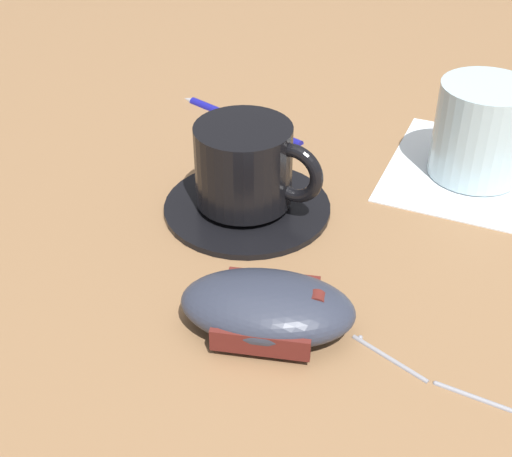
{
  "coord_description": "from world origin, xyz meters",
  "views": [
    {
      "loc": [
        0.46,
        -0.03,
        0.32
      ],
      "look_at": [
        0.07,
        -0.1,
        0.03
      ],
      "focal_mm": 50.0,
      "sensor_mm": 36.0,
      "label": 1
    }
  ],
  "objects_px": {
    "coffee_cup": "(247,163)",
    "pen": "(240,117)",
    "saucer": "(247,205)",
    "drinking_glass": "(481,130)",
    "computer_mouse": "(268,307)"
  },
  "relations": [
    {
      "from": "coffee_cup",
      "to": "pen",
      "type": "height_order",
      "value": "coffee_cup"
    },
    {
      "from": "saucer",
      "to": "drinking_glass",
      "type": "distance_m",
      "value": 0.2
    },
    {
      "from": "coffee_cup",
      "to": "pen",
      "type": "bearing_deg",
      "value": -166.49
    },
    {
      "from": "computer_mouse",
      "to": "pen",
      "type": "distance_m",
      "value": 0.29
    },
    {
      "from": "saucer",
      "to": "pen",
      "type": "bearing_deg",
      "value": -166.7
    },
    {
      "from": "computer_mouse",
      "to": "pen",
      "type": "height_order",
      "value": "computer_mouse"
    },
    {
      "from": "pen",
      "to": "coffee_cup",
      "type": "bearing_deg",
      "value": 13.51
    },
    {
      "from": "drinking_glass",
      "to": "pen",
      "type": "xyz_separation_m",
      "value": [
        -0.06,
        -0.22,
        -0.04
      ]
    },
    {
      "from": "computer_mouse",
      "to": "drinking_glass",
      "type": "relative_size",
      "value": 1.4
    },
    {
      "from": "coffee_cup",
      "to": "computer_mouse",
      "type": "relative_size",
      "value": 0.91
    },
    {
      "from": "coffee_cup",
      "to": "drinking_glass",
      "type": "relative_size",
      "value": 1.27
    },
    {
      "from": "saucer",
      "to": "computer_mouse",
      "type": "height_order",
      "value": "computer_mouse"
    },
    {
      "from": "drinking_glass",
      "to": "pen",
      "type": "height_order",
      "value": "drinking_glass"
    },
    {
      "from": "saucer",
      "to": "coffee_cup",
      "type": "height_order",
      "value": "coffee_cup"
    },
    {
      "from": "drinking_glass",
      "to": "saucer",
      "type": "bearing_deg",
      "value": -63.91
    }
  ]
}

